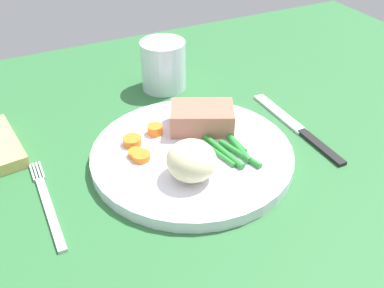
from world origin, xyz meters
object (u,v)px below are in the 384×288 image
(dinner_plate, at_px, (192,155))
(knife, at_px, (298,128))
(water_glass, at_px, (163,69))
(fork, at_px, (47,203))
(meat_portion, at_px, (202,118))

(dinner_plate, height_order, knife, dinner_plate)
(knife, bearing_deg, water_glass, 123.07)
(water_glass, bearing_deg, dinner_plate, -102.88)
(fork, bearing_deg, meat_portion, 14.24)
(meat_portion, xyz_separation_m, water_glass, (0.01, 0.16, 0.00))
(dinner_plate, relative_size, fork, 1.61)
(knife, distance_m, water_glass, 0.25)
(fork, relative_size, water_glass, 2.03)
(meat_portion, relative_size, knife, 0.42)
(fork, xyz_separation_m, water_glass, (0.24, 0.21, 0.03))
(dinner_plate, xyz_separation_m, water_glass, (0.05, 0.20, 0.03))
(fork, xyz_separation_m, knife, (0.36, -0.00, -0.00))
(dinner_plate, bearing_deg, fork, -179.23)
(fork, height_order, knife, knife)
(meat_portion, xyz_separation_m, knife, (0.14, -0.05, -0.03))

